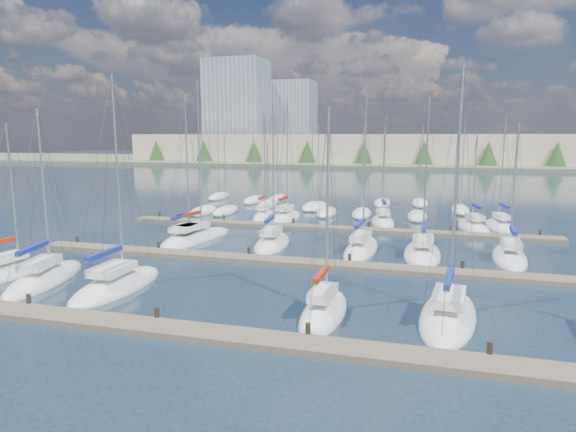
% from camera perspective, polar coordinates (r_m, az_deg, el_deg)
% --- Properties ---
extents(ground, '(400.00, 400.00, 0.00)m').
position_cam_1_polar(ground, '(79.15, 8.78, 2.46)').
color(ground, '#203141').
rests_on(ground, ground).
extents(dock_near, '(44.00, 1.93, 1.10)m').
position_cam_1_polar(dock_near, '(23.85, -7.81, -13.84)').
color(dock_near, '#6B5E4C').
rests_on(dock_near, ground).
extents(dock_mid, '(44.00, 1.93, 1.10)m').
position_cam_1_polar(dock_mid, '(36.44, 0.84, -5.47)').
color(dock_mid, '#6B5E4C').
rests_on(dock_mid, ground).
extents(dock_far, '(44.00, 1.93, 1.10)m').
position_cam_1_polar(dock_far, '(49.78, 4.85, -1.43)').
color(dock_far, '#6B5E4C').
rests_on(dock_far, ground).
extents(sailboat_n, '(2.81, 7.23, 12.95)m').
position_cam_1_polar(sailboat_n, '(56.73, -2.88, -0.01)').
color(sailboat_n, white).
rests_on(sailboat_n, ground).
extents(sailboat_h, '(3.34, 8.32, 13.80)m').
position_cam_1_polar(sailboat_h, '(44.94, -11.95, -2.77)').
color(sailboat_h, white).
rests_on(sailboat_h, ground).
extents(sailboat_j, '(3.36, 7.99, 13.16)m').
position_cam_1_polar(sailboat_j, '(42.49, -1.90, -3.26)').
color(sailboat_j, white).
rests_on(sailboat_j, ground).
extents(sailboat_p, '(3.51, 7.51, 12.46)m').
position_cam_1_polar(sailboat_p, '(54.03, 11.17, -0.67)').
color(sailboat_p, white).
rests_on(sailboat_p, ground).
extents(sailboat_k, '(2.94, 9.14, 13.67)m').
position_cam_1_polar(sailboat_k, '(40.87, 8.67, -3.87)').
color(sailboat_k, white).
rests_on(sailboat_k, ground).
extents(sailboat_d, '(2.33, 7.06, 11.78)m').
position_cam_1_polar(sailboat_d, '(26.51, 4.27, -11.25)').
color(sailboat_d, white).
rests_on(sailboat_d, ground).
extents(sailboat_b, '(4.60, 9.10, 12.05)m').
position_cam_1_polar(sailboat_b, '(36.10, -26.85, -6.63)').
color(sailboat_b, white).
rests_on(sailboat_b, ground).
extents(sailboat_o, '(2.86, 7.75, 14.48)m').
position_cam_1_polar(sailboat_o, '(55.99, -0.28, -0.13)').
color(sailboat_o, white).
rests_on(sailboat_o, ground).
extents(sailboat_e, '(3.90, 9.07, 13.89)m').
position_cam_1_polar(sailboat_e, '(27.28, 18.45, -11.13)').
color(sailboat_e, white).
rests_on(sailboat_e, ground).
extents(sailboat_c, '(3.17, 8.46, 14.03)m').
position_cam_1_polar(sailboat_c, '(32.73, -19.59, -7.74)').
color(sailboat_c, white).
rests_on(sailboat_c, ground).
extents(sailboat_q, '(3.79, 7.43, 10.57)m').
position_cam_1_polar(sailboat_q, '(53.31, 21.10, -1.28)').
color(sailboat_q, white).
rests_on(sailboat_q, ground).
extents(sailboat_i, '(4.78, 9.76, 15.17)m').
position_cam_1_polar(sailboat_i, '(45.59, -10.82, -2.53)').
color(sailboat_i, white).
rests_on(sailboat_i, ground).
extents(sailboat_r, '(3.27, 7.54, 12.18)m').
position_cam_1_polar(sailboat_r, '(54.80, 23.83, -1.16)').
color(sailboat_r, white).
rests_on(sailboat_r, ground).
extents(sailboat_l, '(2.90, 8.84, 13.31)m').
position_cam_1_polar(sailboat_l, '(40.38, 15.62, -4.30)').
color(sailboat_l, white).
rests_on(sailboat_l, ground).
extents(sailboat_a, '(3.09, 7.83, 11.15)m').
position_cam_1_polar(sailboat_a, '(38.64, -29.92, -5.85)').
color(sailboat_a, white).
rests_on(sailboat_a, ground).
extents(sailboat_m, '(3.06, 8.16, 11.30)m').
position_cam_1_polar(sailboat_m, '(41.48, 24.78, -4.47)').
color(sailboat_m, white).
rests_on(sailboat_m, ground).
extents(distant_boats, '(36.93, 20.75, 13.30)m').
position_cam_1_polar(distant_boats, '(63.89, 3.25, 1.15)').
color(distant_boats, '#9EA0A5').
rests_on(distant_boats, ground).
extents(shoreline, '(400.00, 60.00, 38.00)m').
position_cam_1_polar(shoreline, '(169.31, 7.84, 8.71)').
color(shoreline, '#666B51').
rests_on(shoreline, ground).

